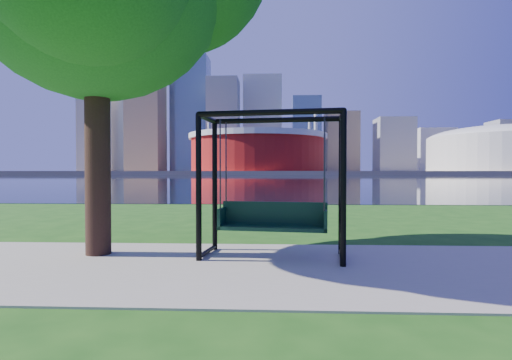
{
  "coord_description": "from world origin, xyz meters",
  "views": [
    {
      "loc": [
        0.07,
        -6.89,
        1.56
      ],
      "look_at": [
        -0.25,
        0.0,
        1.42
      ],
      "focal_mm": 28.0,
      "sensor_mm": 36.0,
      "label": 1
    }
  ],
  "objects": [
    {
      "name": "ground",
      "position": [
        0.0,
        0.0,
        0.0
      ],
      "size": [
        900.0,
        900.0,
        0.0
      ],
      "primitive_type": "plane",
      "color": "#1E5114",
      "rests_on": "ground"
    },
    {
      "name": "arena",
      "position": [
        135.0,
        235.0,
        15.87
      ],
      "size": [
        84.0,
        84.0,
        26.56
      ],
      "color": "beige",
      "rests_on": "far_bank"
    },
    {
      "name": "stadium",
      "position": [
        -10.0,
        235.0,
        14.23
      ],
      "size": [
        83.0,
        83.0,
        32.0
      ],
      "color": "maroon",
      "rests_on": "far_bank"
    },
    {
      "name": "path",
      "position": [
        0.0,
        -0.5,
        0.01
      ],
      "size": [
        120.0,
        4.0,
        0.03
      ],
      "primitive_type": "cube",
      "color": "#9E937F",
      "rests_on": "ground"
    },
    {
      "name": "far_bank",
      "position": [
        0.0,
        306.0,
        1.0
      ],
      "size": [
        900.0,
        228.0,
        2.0
      ],
      "primitive_type": "cube",
      "color": "#937F60",
      "rests_on": "ground"
    },
    {
      "name": "swing",
      "position": [
        0.04,
        0.28,
        1.25
      ],
      "size": [
        2.66,
        1.42,
        2.6
      ],
      "rotation": [
        0.0,
        0.0,
        -0.13
      ],
      "color": "black",
      "rests_on": "ground"
    },
    {
      "name": "river",
      "position": [
        0.0,
        102.0,
        0.01
      ],
      "size": [
        900.0,
        180.0,
        0.02
      ],
      "primitive_type": "cube",
      "color": "black",
      "rests_on": "ground"
    },
    {
      "name": "skyline",
      "position": [
        -4.27,
        319.39,
        35.89
      ],
      "size": [
        392.0,
        66.0,
        96.5
      ],
      "color": "gray",
      "rests_on": "far_bank"
    }
  ]
}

